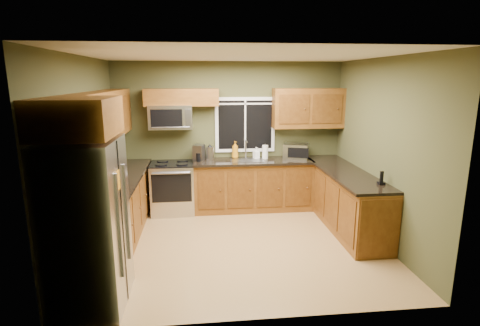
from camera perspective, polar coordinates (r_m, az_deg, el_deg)
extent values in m
plane|color=#9B7644|center=(5.69, -0.13, -12.18)|extent=(4.20, 4.20, 0.00)
plane|color=white|center=(5.16, -0.14, 16.11)|extent=(4.20, 4.20, 0.00)
plane|color=#3F4123|center=(7.03, -1.67, 4.20)|extent=(4.20, 0.00, 4.20)
plane|color=#3F4123|center=(3.53, 2.92, -4.58)|extent=(4.20, 0.00, 4.20)
plane|color=#3F4123|center=(5.46, -22.62, 0.70)|extent=(0.00, 3.60, 3.60)
plane|color=#3F4123|center=(5.86, 20.75, 1.62)|extent=(0.00, 3.60, 3.60)
cube|color=white|center=(7.01, 0.79, 5.84)|extent=(1.12, 0.03, 1.02)
cube|color=black|center=(7.00, 0.80, 5.83)|extent=(1.00, 0.01, 0.90)
cube|color=white|center=(7.00, 0.80, 5.82)|extent=(0.03, 0.01, 0.90)
cube|color=white|center=(6.96, 0.81, 9.01)|extent=(1.00, 0.01, 0.03)
cube|color=brown|center=(6.07, -17.91, -6.61)|extent=(0.60, 2.65, 0.90)
cube|color=black|center=(5.93, -17.98, -2.32)|extent=(0.65, 2.65, 0.04)
cube|color=brown|center=(6.97, 1.98, -3.45)|extent=(2.17, 0.60, 0.90)
cube|color=black|center=(6.83, 2.04, 0.28)|extent=(2.17, 0.65, 0.04)
cube|color=brown|center=(6.44, 15.54, -5.31)|extent=(0.60, 2.50, 0.90)
cube|color=#56300F|center=(5.37, 20.49, -9.39)|extent=(0.56, 0.02, 0.82)
cube|color=black|center=(6.31, 15.58, -1.26)|extent=(0.65, 2.50, 0.04)
cube|color=brown|center=(5.80, -20.18, 6.66)|extent=(0.33, 2.65, 0.72)
cube|color=brown|center=(6.78, -8.89, 9.86)|extent=(1.30, 0.33, 0.30)
cube|color=brown|center=(7.07, 10.34, 8.21)|extent=(1.30, 0.33, 0.72)
cube|color=brown|center=(4.03, -23.62, 6.42)|extent=(0.72, 0.90, 0.38)
cube|color=#B7B7BC|center=(4.28, -22.26, -8.74)|extent=(0.72, 0.90, 1.80)
cube|color=slate|center=(4.00, -17.94, -9.19)|extent=(0.03, 0.04, 1.10)
cube|color=slate|center=(4.36, -16.89, -7.24)|extent=(0.03, 0.04, 1.10)
cube|color=black|center=(4.20, -17.41, -8.81)|extent=(0.01, 0.02, 1.78)
cube|color=#C27B12|center=(3.95, -18.10, -2.57)|extent=(0.01, 0.14, 0.20)
cube|color=#B7B7BC|center=(6.90, -10.15, -3.82)|extent=(0.76, 0.65, 0.90)
cube|color=black|center=(6.79, -10.30, -0.14)|extent=(0.76, 0.64, 0.03)
cube|color=black|center=(6.56, -10.37, -3.80)|extent=(0.68, 0.02, 0.50)
cylinder|color=slate|center=(6.47, -10.48, -1.56)|extent=(0.64, 0.04, 0.04)
cylinder|color=black|center=(6.66, -11.93, -0.23)|extent=(0.20, 0.20, 0.01)
cylinder|color=black|center=(6.64, -8.84, -0.16)|extent=(0.20, 0.20, 0.01)
cylinder|color=black|center=(6.94, -11.71, 0.29)|extent=(0.20, 0.20, 0.01)
cylinder|color=black|center=(6.91, -8.74, 0.36)|extent=(0.20, 0.20, 0.01)
cube|color=#B7B7BC|center=(6.79, -10.50, 6.92)|extent=(0.76, 0.38, 0.42)
cube|color=black|center=(6.60, -11.14, 6.73)|extent=(0.54, 0.01, 0.30)
cube|color=slate|center=(6.58, -7.91, 6.83)|extent=(0.10, 0.01, 0.30)
cylinder|color=slate|center=(6.60, -10.57, 5.35)|extent=(0.66, 0.02, 0.02)
cube|color=slate|center=(6.82, 1.08, 0.39)|extent=(0.60, 0.42, 0.02)
cylinder|color=#B7B7BC|center=(6.98, 0.88, 2.15)|extent=(0.03, 0.03, 0.34)
cylinder|color=#B7B7BC|center=(6.87, 0.96, 3.33)|extent=(0.03, 0.18, 0.03)
cube|color=#B7B7BC|center=(7.03, 8.49, 1.81)|extent=(0.53, 0.46, 0.28)
cube|color=black|center=(6.86, 8.84, 1.54)|extent=(0.36, 0.14, 0.19)
cube|color=slate|center=(6.80, -6.28, 1.58)|extent=(0.24, 0.26, 0.29)
cylinder|color=black|center=(6.74, -6.27, 0.88)|extent=(0.14, 0.14, 0.16)
cylinder|color=#B7B7BC|center=(6.91, -4.61, 1.54)|extent=(0.19, 0.19, 0.23)
cone|color=black|center=(6.89, -4.63, 2.64)|extent=(0.12, 0.12, 0.06)
cylinder|color=white|center=(6.94, 3.85, 1.68)|extent=(0.12, 0.12, 0.25)
cylinder|color=slate|center=(6.91, 3.87, 2.78)|extent=(0.02, 0.02, 0.04)
imported|color=#C27B12|center=(6.98, -0.75, 2.05)|extent=(0.16, 0.16, 0.32)
imported|color=white|center=(6.94, 2.50, 1.55)|extent=(0.13, 0.13, 0.21)
cube|color=black|center=(5.63, 20.70, -2.89)|extent=(0.09, 0.09, 0.04)
cube|color=black|center=(5.61, 20.78, -1.94)|extent=(0.04, 0.03, 0.15)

